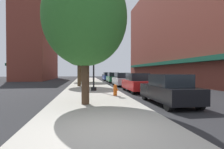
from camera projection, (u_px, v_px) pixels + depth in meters
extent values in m
plane|color=#232326|center=(119.00, 85.00, 23.53)|extent=(90.00, 90.00, 0.00)
cube|color=#A8A399|center=(89.00, 84.00, 23.90)|extent=(4.80, 50.00, 0.12)
cube|color=brown|center=(180.00, 27.00, 29.02)|extent=(6.00, 40.00, 18.34)
cube|color=#144C38|center=(161.00, 64.00, 28.60)|extent=(0.90, 34.00, 0.50)
cube|color=brown|center=(38.00, 44.00, 39.86)|extent=(6.00, 18.00, 16.03)
cube|color=#144C38|center=(22.00, 66.00, 39.43)|extent=(0.90, 15.30, 0.50)
cylinder|color=black|center=(94.00, 89.00, 15.54)|extent=(0.48, 0.48, 0.30)
cylinder|color=black|center=(94.00, 58.00, 15.49)|extent=(0.14, 0.14, 5.20)
sphere|color=silver|center=(94.00, 26.00, 15.45)|extent=(0.44, 0.44, 0.44)
cylinder|color=#E05614|center=(115.00, 91.00, 12.32)|extent=(0.26, 0.26, 0.62)
sphere|color=#E05614|center=(115.00, 86.00, 12.31)|extent=(0.24, 0.24, 0.24)
cylinder|color=#E05614|center=(117.00, 90.00, 12.34)|extent=(0.12, 0.10, 0.10)
cylinder|color=slate|center=(103.00, 80.00, 25.30)|extent=(0.06, 0.06, 1.05)
cube|color=#33383D|center=(103.00, 75.00, 25.29)|extent=(0.14, 0.09, 0.26)
cylinder|color=#4C3823|center=(82.00, 71.00, 29.50)|extent=(0.40, 0.40, 3.51)
ellipsoid|color=#387F33|center=(81.00, 50.00, 29.44)|extent=(4.90, 4.90, 5.64)
cylinder|color=#4C3823|center=(79.00, 72.00, 20.33)|extent=(0.40, 0.40, 3.21)
ellipsoid|color=#387F33|center=(79.00, 44.00, 20.28)|extent=(4.30, 4.30, 4.94)
cylinder|color=#422D1E|center=(85.00, 77.00, 9.06)|extent=(0.40, 0.40, 2.82)
ellipsoid|color=#2D6B28|center=(85.00, 18.00, 9.01)|extent=(4.30, 4.30, 4.94)
cylinder|color=black|center=(145.00, 95.00, 11.15)|extent=(0.22, 0.64, 0.64)
cylinder|color=black|center=(168.00, 94.00, 11.39)|extent=(0.22, 0.64, 0.64)
cylinder|color=black|center=(168.00, 104.00, 7.99)|extent=(0.22, 0.64, 0.64)
cylinder|color=black|center=(200.00, 103.00, 8.23)|extent=(0.22, 0.64, 0.64)
cube|color=black|center=(168.00, 93.00, 9.69)|extent=(1.80, 4.30, 0.76)
cube|color=black|center=(170.00, 80.00, 9.53)|extent=(1.56, 2.20, 0.64)
cylinder|color=black|center=(124.00, 87.00, 17.01)|extent=(0.22, 0.64, 0.64)
cylinder|color=black|center=(140.00, 87.00, 17.25)|extent=(0.22, 0.64, 0.64)
cylinder|color=black|center=(133.00, 90.00, 13.85)|extent=(0.22, 0.64, 0.64)
cylinder|color=black|center=(152.00, 90.00, 14.09)|extent=(0.22, 0.64, 0.64)
cube|color=red|center=(137.00, 85.00, 15.54)|extent=(1.80, 4.30, 0.76)
cube|color=black|center=(137.00, 77.00, 15.38)|extent=(1.56, 2.20, 0.64)
cylinder|color=black|center=(114.00, 83.00, 23.23)|extent=(0.22, 0.64, 0.64)
cylinder|color=black|center=(125.00, 83.00, 23.47)|extent=(0.22, 0.64, 0.64)
cylinder|color=black|center=(118.00, 85.00, 20.07)|extent=(0.22, 0.64, 0.64)
cylinder|color=black|center=(131.00, 84.00, 20.31)|extent=(0.22, 0.64, 0.64)
cube|color=#B2B2BA|center=(122.00, 81.00, 21.76)|extent=(1.80, 4.30, 0.76)
cube|color=black|center=(122.00, 75.00, 21.60)|extent=(1.56, 2.20, 0.64)
cylinder|color=black|center=(107.00, 80.00, 29.89)|extent=(0.22, 0.64, 0.64)
cylinder|color=black|center=(116.00, 80.00, 30.13)|extent=(0.22, 0.64, 0.64)
cylinder|color=black|center=(110.00, 81.00, 26.72)|extent=(0.22, 0.64, 0.64)
cylinder|color=black|center=(120.00, 81.00, 26.96)|extent=(0.22, 0.64, 0.64)
cube|color=#196638|center=(113.00, 79.00, 28.42)|extent=(1.80, 4.30, 0.76)
cube|color=black|center=(113.00, 74.00, 28.26)|extent=(1.56, 2.20, 0.64)
cylinder|color=black|center=(103.00, 79.00, 36.68)|extent=(0.22, 0.64, 0.64)
cylinder|color=black|center=(110.00, 79.00, 36.92)|extent=(0.22, 0.64, 0.64)
cylinder|color=black|center=(105.00, 79.00, 33.52)|extent=(0.22, 0.64, 0.64)
cylinder|color=black|center=(113.00, 79.00, 33.76)|extent=(0.22, 0.64, 0.64)
cube|color=#1E389E|center=(108.00, 77.00, 35.22)|extent=(1.80, 4.30, 0.76)
cube|color=black|center=(108.00, 74.00, 35.06)|extent=(1.56, 2.20, 0.64)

